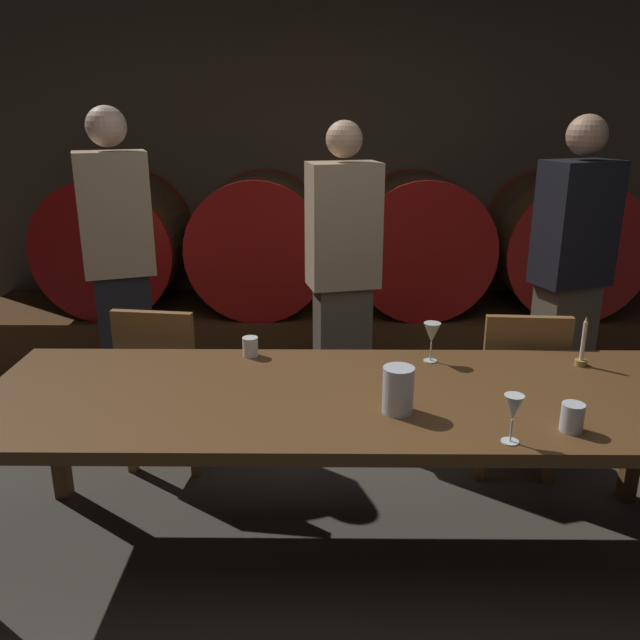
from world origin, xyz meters
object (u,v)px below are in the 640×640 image
Objects in this scene: wine_barrel_far_left at (117,242)px; wine_glass_center at (513,409)px; candle_center at (582,352)px; cup_left at (250,347)px; wine_glass_left at (432,334)px; wine_barrel_center_right at (418,243)px; guest_center at (343,278)px; wine_barrel_center_left at (261,242)px; chair_right at (517,385)px; guest_left at (120,268)px; guest_right at (569,281)px; dining_table at (349,406)px; cup_right at (572,417)px; chair_left at (165,379)px; wine_barrel_far_right at (560,243)px; pitcher at (398,390)px.

wine_barrel_far_left is 5.56× the size of wine_glass_center.
candle_center is 1.44m from cup_left.
wine_glass_center reaches higher than cup_left.
wine_barrel_center_right is at bearing 84.32° from wine_glass_left.
guest_center reaches higher than wine_glass_left.
wine_barrel_center_left is 1.08× the size of chair_right.
guest_left reaches higher than guest_right.
cup_right is at bearing -22.14° from dining_table.
candle_center is (1.92, -0.43, 0.32)m from chair_left.
wine_glass_center is 1.96× the size of cup_left.
cup_right is at bearing -30.57° from cup_left.
guest_right is 1.79m from cup_left.
chair_left is 0.51× the size of guest_center.
wine_barrel_center_left is 2.48m from candle_center.
wine_barrel_center_left reaches higher than wine_glass_center.
chair_right is at bearing -114.00° from wine_barrel_far_right.
wine_barrel_center_right is 1.32m from guest_right.
cup_left is at bearing 0.87° from guest_right.
guest_center is 0.92m from cup_left.
wine_barrel_far_right is at bearing -128.28° from guest_right.
chair_right is at bearing 37.43° from dining_table.
guest_right is (0.66, -1.15, 0.03)m from wine_barrel_center_right.
pitcher reaches higher than chair_right.
wine_barrel_center_left reaches higher than candle_center.
wine_barrel_far_right reaches higher than chair_right.
wine_barrel_center_left is 2.83m from wine_glass_center.
wine_glass_center is at bearing -67.65° from wine_barrel_center_left.
cup_left is at bearing -86.26° from wine_barrel_center_left.
cup_right is at bearing 86.92° from chair_right.
chair_left is 1.00× the size of chair_right.
wine_barrel_center_left is 0.55× the size of guest_center.
wine_barrel_center_left is at bearing -96.31° from chair_left.
cup_left is (0.83, -0.86, -0.15)m from guest_left.
guest_left is (-2.12, 0.59, 0.45)m from chair_right.
guest_left is at bearing 150.59° from wine_glass_left.
wine_barrel_center_right is 2.06m from guest_left.
pitcher is at bearing 53.39° from chair_right.
chair_left is (-1.47, -1.50, -0.40)m from wine_barrel_center_right.
wine_barrel_center_left is 0.54× the size of guest_right.
guest_center is (1.26, -0.05, -0.05)m from guest_left.
wine_glass_left reaches higher than pitcher.
guest_right is (1.22, 1.08, 0.23)m from dining_table.
guest_right is 0.82m from candle_center.
chair_right is at bearing -174.64° from chair_left.
wine_barrel_center_right reaches higher than cup_left.
wine_barrel_far_left is 10.89× the size of cup_left.
chair_right is 0.71m from wine_glass_left.
guest_right reaches higher than wine_glass_left.
wine_glass_left is at bearing -4.12° from cup_left.
dining_table is 33.04× the size of cup_left.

